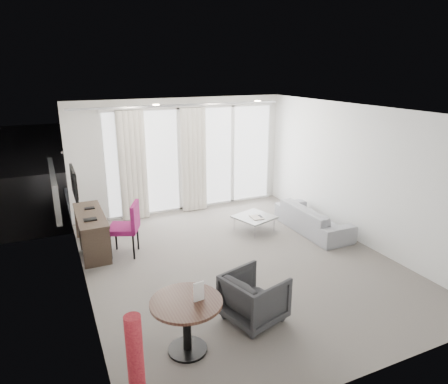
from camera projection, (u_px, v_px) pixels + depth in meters
name	position (u px, v px, depth m)	size (l,w,h in m)	color
floor	(238.00, 261.00, 6.97)	(5.00, 6.00, 0.00)	#655E57
ceiling	(240.00, 110.00, 6.19)	(5.00, 6.00, 0.00)	white
wall_left	(80.00, 212.00, 5.59)	(0.00, 6.00, 2.60)	silver
wall_right	(357.00, 174.00, 7.56)	(0.00, 6.00, 2.60)	silver
wall_front	(373.00, 271.00, 3.97)	(5.00, 0.00, 2.60)	silver
window_panel	(193.00, 159.00, 9.32)	(4.00, 0.02, 2.38)	white
window_frame	(194.00, 159.00, 9.31)	(4.10, 0.06, 2.44)	white
curtain_left	(133.00, 166.00, 8.60)	(0.60, 0.20, 2.38)	silver
curtain_right	(194.00, 160.00, 9.16)	(0.60, 0.20, 2.38)	silver
curtain_track	(182.00, 105.00, 8.68)	(4.80, 0.04, 0.04)	#B2B2B7
downlight_a	(156.00, 105.00, 7.23)	(0.12, 0.12, 0.02)	#FFE0B2
downlight_b	(258.00, 101.00, 8.06)	(0.12, 0.12, 0.02)	#FFE0B2
desk	(92.00, 232.00, 7.30)	(0.47, 1.51, 0.71)	#34271D
tv	(74.00, 182.00, 6.85)	(0.05, 0.80, 0.50)	black
desk_chair	(124.00, 229.00, 7.09)	(0.53, 0.50, 0.98)	maroon
round_table	(187.00, 326.00, 4.68)	(0.85, 0.85, 0.68)	#40251B
menu_card	(199.00, 297.00, 4.57)	(0.13, 0.02, 0.24)	white
red_lamp	(137.00, 374.00, 3.58)	(0.24, 0.24, 1.21)	maroon
tub_armchair	(254.00, 297.00, 5.27)	(0.71, 0.73, 0.66)	#2C2C2E
coffee_table	(254.00, 223.00, 8.23)	(0.71, 0.71, 0.32)	gray
remote	(261.00, 215.00, 8.13)	(0.06, 0.18, 0.02)	black
magazine	(257.00, 216.00, 8.09)	(0.24, 0.31, 0.02)	gray
sofa	(313.00, 218.00, 8.20)	(1.84, 0.72, 0.54)	gray
terrace_slab	(176.00, 192.00, 11.01)	(5.60, 3.00, 0.12)	#4D4D50
rattan_chair_a	(197.00, 173.00, 11.31)	(0.53, 0.53, 0.77)	#57311C
rattan_chair_b	(222.00, 166.00, 12.09)	(0.50, 0.50, 0.73)	#57311C
rattan_table	(208.00, 178.00, 11.36)	(0.47, 0.47, 0.47)	#57311C
balustrade	(160.00, 162.00, 12.10)	(5.50, 0.06, 1.05)	#B2B2B7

